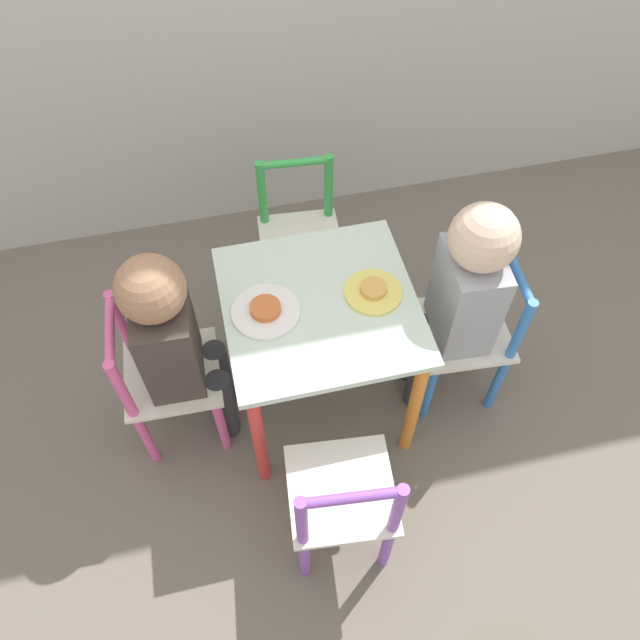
% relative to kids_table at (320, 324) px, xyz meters
% --- Properties ---
extents(ground_plane, '(6.00, 6.00, 0.00)m').
position_rel_kids_table_xyz_m(ground_plane, '(0.00, 0.00, -0.40)').
color(ground_plane, '#6B6056').
extents(kids_table, '(0.50, 0.50, 0.50)m').
position_rel_kids_table_xyz_m(kids_table, '(0.00, 0.00, 0.00)').
color(kids_table, silver).
rests_on(kids_table, ground_plane).
extents(chair_blue, '(0.28, 0.28, 0.53)m').
position_rel_kids_table_xyz_m(chair_blue, '(0.44, -0.03, -0.14)').
color(chair_blue, silver).
rests_on(chair_blue, ground_plane).
extents(chair_pink, '(0.27, 0.27, 0.53)m').
position_rel_kids_table_xyz_m(chair_pink, '(-0.44, 0.01, -0.14)').
color(chair_pink, silver).
rests_on(chair_pink, ground_plane).
extents(chair_green, '(0.28, 0.28, 0.53)m').
position_rel_kids_table_xyz_m(chair_green, '(0.03, 0.44, -0.14)').
color(chair_green, silver).
rests_on(chair_green, ground_plane).
extents(chair_purple, '(0.28, 0.28, 0.53)m').
position_rel_kids_table_xyz_m(chair_purple, '(-0.04, -0.44, -0.14)').
color(chair_purple, silver).
rests_on(chair_purple, ground_plane).
extents(child_right, '(0.22, 0.21, 0.76)m').
position_rel_kids_table_xyz_m(child_right, '(0.38, -0.03, 0.06)').
color(child_right, '#38383D').
rests_on(child_right, ground_plane).
extents(child_left, '(0.22, 0.20, 0.73)m').
position_rel_kids_table_xyz_m(child_left, '(-0.38, 0.01, 0.04)').
color(child_left, '#38383D').
rests_on(child_left, ground_plane).
extents(plate_right, '(0.15, 0.15, 0.03)m').
position_rel_kids_table_xyz_m(plate_right, '(0.14, 0.00, 0.10)').
color(plate_right, '#EADB66').
rests_on(plate_right, kids_table).
extents(plate_left, '(0.17, 0.17, 0.03)m').
position_rel_kids_table_xyz_m(plate_left, '(-0.14, 0.00, 0.10)').
color(plate_left, white).
rests_on(plate_left, kids_table).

